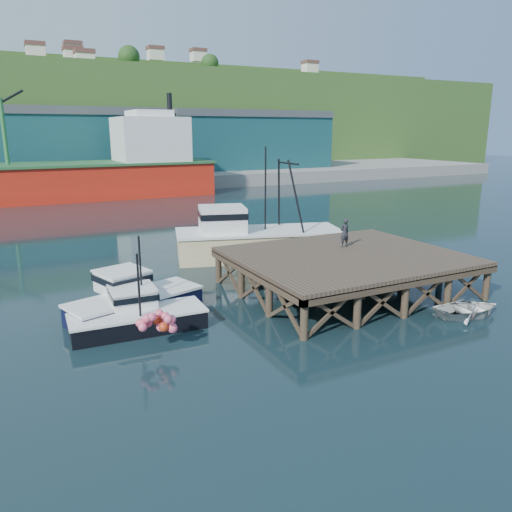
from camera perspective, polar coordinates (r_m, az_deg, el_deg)
ground at (r=25.82m, az=0.22°, el=-5.71°), size 300.00×300.00×0.00m
wharf at (r=27.95m, az=10.48°, el=-0.23°), size 12.00×10.00×2.62m
far_quay at (r=92.57m, az=-20.32°, el=8.50°), size 160.00×40.00×2.00m
warehouse_mid at (r=87.31m, az=-20.21°, el=11.84°), size 28.00×16.00×9.00m
warehouse_right at (r=95.88m, az=-1.72°, el=12.82°), size 30.00×16.00×9.00m
cargo_ship at (r=69.83m, az=-25.10°, el=8.38°), size 55.50×10.00×13.75m
hillside at (r=122.10m, az=-22.59°, el=14.18°), size 220.00×50.00×22.00m
boat_navy at (r=25.15m, az=-13.97°, el=-4.72°), size 6.91×4.55×4.07m
boat_black at (r=23.42m, az=-13.44°, el=-6.47°), size 6.09×5.12×3.71m
trawler at (r=35.07m, az=-0.06°, el=2.34°), size 12.21×7.21×7.71m
dinghy at (r=26.46m, az=23.10°, el=-5.58°), size 3.76×2.96×0.71m
dockworker at (r=29.61m, az=10.08°, el=2.63°), size 0.63×0.42×1.68m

